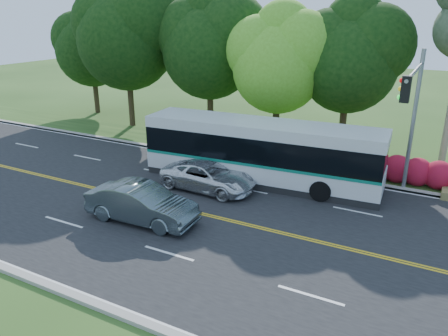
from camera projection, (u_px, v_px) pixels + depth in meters
The scene contains 12 objects.
ground at pixel (224, 219), 19.12m from camera, with size 120.00×120.00×0.00m, color #284717.
road at pixel (224, 219), 19.12m from camera, with size 60.00×14.00×0.02m, color black.
curb_north at pixel (282, 169), 25.03m from camera, with size 60.00×0.30×0.15m, color #A09A91.
curb_south at pixel (113, 312), 13.16m from camera, with size 60.00×0.30×0.15m, color #A09A91.
grass_verge at pixel (293, 160), 26.58m from camera, with size 60.00×4.00×0.10m, color #284717.
lane_markings at pixel (222, 219), 19.15m from camera, with size 57.60×13.82×0.00m.
tree_row at pixel (241, 41), 29.17m from camera, with size 44.70×9.10×13.84m.
bougainvillea_hedge at pixel (421, 173), 22.48m from camera, with size 9.50×2.25×1.50m.
traffic_signal at pixel (412, 106), 19.15m from camera, with size 0.42×6.10×7.00m.
transit_bus at pixel (261, 153), 22.80m from camera, with size 12.56×3.51×3.25m.
sedan at pixel (142, 203), 18.70m from camera, with size 1.73×4.96×1.63m, color slate.
suv at pixel (208, 176), 22.12m from camera, with size 2.27×4.93×1.37m, color silver.
Camera 1 is at (8.06, -15.20, 8.64)m, focal length 35.00 mm.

